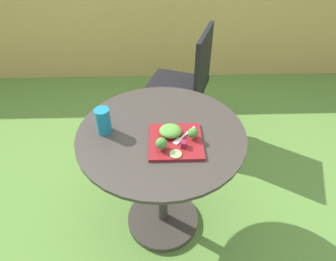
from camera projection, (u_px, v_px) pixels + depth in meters
ground_plane at (163, 220)px, 1.88m from camera, size 12.00×12.00×0.00m
bamboo_fence at (159, 19)px, 2.92m from camera, size 8.00×0.08×1.23m
patio_table at (162, 174)px, 1.59m from camera, size 0.81×0.81×0.74m
patio_chair at (187, 79)px, 2.20m from camera, size 0.56×0.56×0.90m
salad_plate at (175, 141)px, 1.34m from camera, size 0.24×0.24×0.01m
drinking_glass at (103, 122)px, 1.37m from camera, size 0.07×0.07×0.13m
fork at (182, 137)px, 1.35m from camera, size 0.11×0.13×0.00m
lettuce_mound at (170, 131)px, 1.35m from camera, size 0.10×0.10×0.04m
broccoli_floret_0 at (162, 143)px, 1.27m from camera, size 0.05×0.05×0.06m
broccoli_floret_1 at (193, 133)px, 1.33m from camera, size 0.05×0.05×0.05m
cucumber_slice_0 at (175, 154)px, 1.26m from camera, size 0.05×0.05×0.01m
beet_chunk_0 at (184, 144)px, 1.29m from camera, size 0.03×0.03×0.03m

